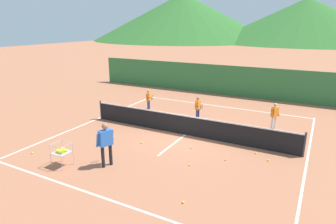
{
  "coord_description": "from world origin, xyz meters",
  "views": [
    {
      "loc": [
        5.44,
        -11.94,
        5.11
      ],
      "look_at": [
        -0.71,
        -0.43,
        1.15
      ],
      "focal_mm": 31.22,
      "sensor_mm": 36.0,
      "label": 1
    }
  ],
  "objects_px": {
    "tennis_ball_9": "(142,143)",
    "tennis_ball_3": "(183,202)",
    "student_1": "(198,106)",
    "tennis_ball_8": "(32,153)",
    "student_0": "(149,98)",
    "tennis_ball_5": "(190,165)",
    "tennis_ball_1": "(192,148)",
    "tennis_ball_10": "(226,160)",
    "tennis_ball_0": "(107,127)",
    "tennis_ball_6": "(58,150)",
    "tennis_net": "(185,125)",
    "instructor": "(106,141)",
    "student_2": "(275,114)",
    "tennis_ball_2": "(268,160)",
    "tennis_ball_4": "(256,153)",
    "tennis_ball_7": "(159,153)",
    "ball_cart": "(61,151)"
  },
  "relations": [
    {
      "from": "instructor",
      "to": "tennis_ball_8",
      "type": "xyz_separation_m",
      "value": [
        -3.4,
        -0.62,
        -0.98
      ]
    },
    {
      "from": "tennis_ball_2",
      "to": "tennis_ball_5",
      "type": "height_order",
      "value": "same"
    },
    {
      "from": "tennis_ball_1",
      "to": "tennis_ball_7",
      "type": "distance_m",
      "value": 1.49
    },
    {
      "from": "student_2",
      "to": "tennis_ball_9",
      "type": "xyz_separation_m",
      "value": [
        -4.85,
        -4.72,
        -0.78
      ]
    },
    {
      "from": "ball_cart",
      "to": "tennis_ball_8",
      "type": "relative_size",
      "value": 13.22
    },
    {
      "from": "tennis_ball_9",
      "to": "tennis_ball_10",
      "type": "xyz_separation_m",
      "value": [
        3.82,
        0.12,
        0.0
      ]
    },
    {
      "from": "student_0",
      "to": "tennis_ball_5",
      "type": "bearing_deg",
      "value": -46.91
    },
    {
      "from": "tennis_net",
      "to": "ball_cart",
      "type": "relative_size",
      "value": 11.61
    },
    {
      "from": "tennis_ball_2",
      "to": "instructor",
      "type": "bearing_deg",
      "value": -148.38
    },
    {
      "from": "tennis_net",
      "to": "ball_cart",
      "type": "height_order",
      "value": "tennis_net"
    },
    {
      "from": "tennis_net",
      "to": "tennis_ball_1",
      "type": "height_order",
      "value": "tennis_net"
    },
    {
      "from": "tennis_ball_5",
      "to": "tennis_ball_7",
      "type": "distance_m",
      "value": 1.56
    },
    {
      "from": "tennis_ball_4",
      "to": "tennis_ball_6",
      "type": "distance_m",
      "value": 8.24
    },
    {
      "from": "tennis_net",
      "to": "instructor",
      "type": "bearing_deg",
      "value": -106.16
    },
    {
      "from": "student_0",
      "to": "student_2",
      "type": "bearing_deg",
      "value": 0.08
    },
    {
      "from": "tennis_ball_1",
      "to": "tennis_ball_9",
      "type": "height_order",
      "value": "same"
    },
    {
      "from": "tennis_net",
      "to": "tennis_ball_3",
      "type": "distance_m",
      "value": 5.61
    },
    {
      "from": "tennis_ball_0",
      "to": "tennis_ball_6",
      "type": "relative_size",
      "value": 1.0
    },
    {
      "from": "instructor",
      "to": "tennis_ball_3",
      "type": "bearing_deg",
      "value": -13.18
    },
    {
      "from": "tennis_ball_1",
      "to": "tennis_ball_7",
      "type": "height_order",
      "value": "same"
    },
    {
      "from": "tennis_ball_0",
      "to": "tennis_ball_8",
      "type": "distance_m",
      "value": 3.95
    },
    {
      "from": "tennis_ball_0",
      "to": "tennis_ball_8",
      "type": "bearing_deg",
      "value": -100.42
    },
    {
      "from": "tennis_ball_10",
      "to": "ball_cart",
      "type": "bearing_deg",
      "value": -147.77
    },
    {
      "from": "student_2",
      "to": "tennis_ball_2",
      "type": "relative_size",
      "value": 19.87
    },
    {
      "from": "tennis_ball_1",
      "to": "tennis_ball_6",
      "type": "bearing_deg",
      "value": -149.69
    },
    {
      "from": "student_0",
      "to": "tennis_ball_1",
      "type": "distance_m",
      "value": 6.33
    },
    {
      "from": "tennis_ball_2",
      "to": "tennis_ball_7",
      "type": "relative_size",
      "value": 1.0
    },
    {
      "from": "tennis_ball_9",
      "to": "tennis_ball_10",
      "type": "bearing_deg",
      "value": 1.87
    },
    {
      "from": "student_0",
      "to": "tennis_ball_1",
      "type": "relative_size",
      "value": 18.43
    },
    {
      "from": "tennis_ball_10",
      "to": "student_2",
      "type": "bearing_deg",
      "value": 77.35
    },
    {
      "from": "tennis_ball_4",
      "to": "tennis_ball_7",
      "type": "relative_size",
      "value": 1.0
    },
    {
      "from": "student_2",
      "to": "tennis_ball_3",
      "type": "distance_m",
      "value": 8.09
    },
    {
      "from": "tennis_ball_8",
      "to": "tennis_ball_4",
      "type": "bearing_deg",
      "value": 28.03
    },
    {
      "from": "tennis_ball_9",
      "to": "tennis_ball_3",
      "type": "bearing_deg",
      "value": -42.16
    },
    {
      "from": "student_0",
      "to": "tennis_ball_2",
      "type": "xyz_separation_m",
      "value": [
        7.83,
        -3.87,
        -0.72
      ]
    },
    {
      "from": "tennis_ball_2",
      "to": "tennis_ball_5",
      "type": "xyz_separation_m",
      "value": [
        -2.53,
        -1.8,
        0.0
      ]
    },
    {
      "from": "student_0",
      "to": "tennis_ball_7",
      "type": "xyz_separation_m",
      "value": [
        3.78,
        -5.32,
        -0.72
      ]
    },
    {
      "from": "student_0",
      "to": "ball_cart",
      "type": "bearing_deg",
      "value": -82.12
    },
    {
      "from": "ball_cart",
      "to": "tennis_ball_10",
      "type": "bearing_deg",
      "value": 32.23
    },
    {
      "from": "tennis_ball_2",
      "to": "tennis_ball_9",
      "type": "height_order",
      "value": "same"
    },
    {
      "from": "tennis_ball_9",
      "to": "tennis_ball_10",
      "type": "height_order",
      "value": "same"
    },
    {
      "from": "tennis_ball_0",
      "to": "tennis_ball_7",
      "type": "relative_size",
      "value": 1.0
    },
    {
      "from": "student_1",
      "to": "tennis_ball_8",
      "type": "bearing_deg",
      "value": -120.63
    },
    {
      "from": "tennis_ball_1",
      "to": "tennis_ball_0",
      "type": "bearing_deg",
      "value": 176.34
    },
    {
      "from": "student_1",
      "to": "tennis_ball_7",
      "type": "bearing_deg",
      "value": -86.31
    },
    {
      "from": "tennis_ball_3",
      "to": "tennis_net",
      "type": "bearing_deg",
      "value": 114.18
    },
    {
      "from": "student_0",
      "to": "tennis_ball_0",
      "type": "height_order",
      "value": "student_0"
    },
    {
      "from": "instructor",
      "to": "student_2",
      "type": "distance_m",
      "value": 8.6
    },
    {
      "from": "tennis_ball_1",
      "to": "tennis_ball_10",
      "type": "xyz_separation_m",
      "value": [
        1.64,
        -0.43,
        0.0
      ]
    },
    {
      "from": "tennis_ball_4",
      "to": "tennis_ball_7",
      "type": "xyz_separation_m",
      "value": [
        -3.48,
        -1.89,
        0.0
      ]
    }
  ]
}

